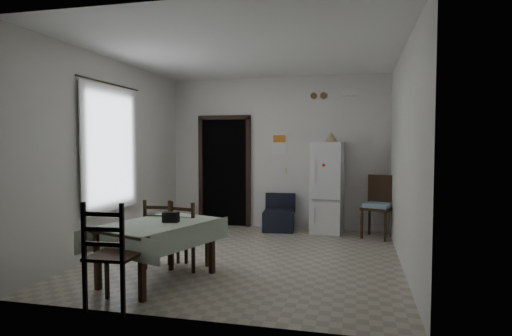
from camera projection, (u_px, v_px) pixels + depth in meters
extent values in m
plane|color=#ACA28C|center=(248.00, 257.00, 6.12)|extent=(4.50, 4.50, 0.00)
cube|color=black|center=(228.00, 172.00, 8.70)|extent=(0.90, 0.45, 2.10)
cube|color=black|center=(201.00, 172.00, 8.58)|extent=(0.08, 0.10, 2.18)
cube|color=black|center=(248.00, 173.00, 8.35)|extent=(0.08, 0.10, 2.18)
cube|color=black|center=(224.00, 118.00, 8.40)|extent=(1.06, 0.10, 0.08)
cube|color=silver|center=(104.00, 149.00, 6.34)|extent=(0.10, 1.20, 1.60)
cube|color=white|center=(111.00, 149.00, 6.31)|extent=(0.02, 1.45, 1.85)
cylinder|color=black|center=(110.00, 84.00, 6.26)|extent=(0.02, 1.60, 0.02)
cube|color=white|center=(279.00, 144.00, 8.20)|extent=(0.28, 0.02, 0.40)
cube|color=orange|center=(279.00, 139.00, 8.18)|extent=(0.24, 0.01, 0.14)
cube|color=beige|center=(284.00, 171.00, 8.20)|extent=(0.08, 0.02, 0.12)
cylinder|color=brown|center=(314.00, 96.00, 7.99)|extent=(0.12, 0.03, 0.12)
cylinder|color=brown|center=(323.00, 96.00, 7.95)|extent=(0.12, 0.03, 0.12)
cube|color=white|center=(349.00, 93.00, 7.82)|extent=(0.25, 0.07, 0.09)
cone|color=tan|center=(332.00, 137.00, 7.59)|extent=(0.24, 0.24, 0.18)
cube|color=black|center=(171.00, 217.00, 5.03)|extent=(0.20, 0.13, 0.12)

